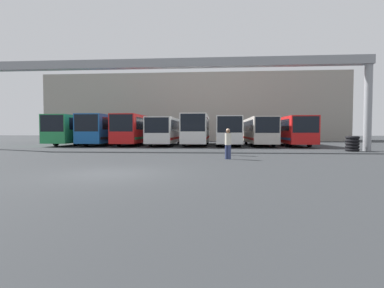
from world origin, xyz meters
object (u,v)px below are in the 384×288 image
(bus_slot_2, at_px, (137,128))
(bus_slot_3, at_px, (166,130))
(bus_slot_0, at_px, (81,129))
(bus_slot_1, at_px, (107,128))
(bus_slot_6, at_px, (259,130))
(pedestrian_mid_right, at_px, (228,141))
(tire_stack, at_px, (352,144))
(pedestrian_near_right, at_px, (228,143))
(bus_slot_4, at_px, (197,128))
(bus_slot_7, at_px, (290,130))
(bus_slot_5, at_px, (227,129))

(bus_slot_2, height_order, bus_slot_3, bus_slot_2)
(bus_slot_3, bearing_deg, bus_slot_0, 173.94)
(bus_slot_1, distance_m, bus_slot_6, 17.34)
(bus_slot_0, height_order, pedestrian_mid_right, bus_slot_0)
(tire_stack, bearing_deg, pedestrian_near_right, -143.32)
(bus_slot_4, height_order, bus_slot_6, bus_slot_4)
(bus_slot_0, height_order, bus_slot_4, bus_slot_4)
(bus_slot_7, bearing_deg, bus_slot_0, 179.39)
(bus_slot_4, distance_m, bus_slot_6, 6.94)
(bus_slot_7, height_order, pedestrian_near_right, bus_slot_7)
(bus_slot_0, relative_size, bus_slot_2, 1.04)
(bus_slot_7, xyz_separation_m, pedestrian_mid_right, (-7.43, -14.43, -0.83))
(bus_slot_1, bearing_deg, bus_slot_6, 0.37)
(bus_slot_6, bearing_deg, bus_slot_2, 179.42)
(tire_stack, bearing_deg, bus_slot_0, 159.73)
(bus_slot_3, height_order, bus_slot_4, bus_slot_4)
(bus_slot_0, height_order, pedestrian_near_right, bus_slot_0)
(tire_stack, bearing_deg, bus_slot_1, 158.07)
(bus_slot_5, xyz_separation_m, tire_stack, (9.44, -9.21, -1.18))
(bus_slot_2, relative_size, pedestrian_mid_right, 6.81)
(bus_slot_0, xyz_separation_m, bus_slot_3, (10.40, -1.10, -0.16))
(bus_slot_3, distance_m, tire_stack, 18.62)
(bus_slot_7, distance_m, pedestrian_near_right, 18.71)
(bus_slot_1, xyz_separation_m, pedestrian_near_right, (13.28, -16.86, -1.02))
(bus_slot_5, bearing_deg, bus_slot_0, 177.75)
(bus_slot_0, bearing_deg, tire_stack, -20.27)
(pedestrian_mid_right, xyz_separation_m, tire_stack, (9.94, 4.79, -0.33))
(bus_slot_2, distance_m, bus_slot_6, 13.87)
(bus_slot_3, relative_size, bus_slot_7, 0.86)
(bus_slot_5, bearing_deg, bus_slot_6, 4.71)
(bus_slot_1, xyz_separation_m, bus_slot_6, (17.34, 0.11, -0.18))
(bus_slot_0, bearing_deg, bus_slot_1, -8.33)
(bus_slot_1, bearing_deg, bus_slot_7, 0.69)
(bus_slot_2, bearing_deg, bus_slot_7, -0.01)
(bus_slot_1, relative_size, bus_slot_6, 0.98)
(bus_slot_2, xyz_separation_m, pedestrian_mid_right, (9.91, -14.43, -0.97))
(bus_slot_6, relative_size, tire_stack, 9.75)
(bus_slot_6, relative_size, pedestrian_near_right, 6.91)
(bus_slot_0, xyz_separation_m, pedestrian_near_right, (16.75, -17.37, -0.99))
(pedestrian_mid_right, bearing_deg, bus_slot_4, -57.76)
(bus_slot_0, relative_size, pedestrian_near_right, 7.38)
(bus_slot_6, bearing_deg, bus_slot_1, -179.63)
(bus_slot_0, xyz_separation_m, pedestrian_mid_right, (16.84, -14.69, -0.96))
(tire_stack, bearing_deg, pedestrian_mid_right, -154.24)
(bus_slot_3, relative_size, bus_slot_4, 0.86)
(tire_stack, bearing_deg, bus_slot_4, 143.24)
(bus_slot_3, height_order, tire_stack, bus_slot_3)
(bus_slot_2, height_order, bus_slot_7, bus_slot_2)
(bus_slot_2, bearing_deg, bus_slot_0, 177.90)
(bus_slot_1, distance_m, bus_slot_2, 3.48)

